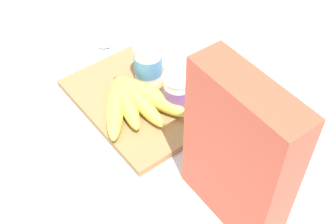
{
  "coord_description": "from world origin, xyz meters",
  "views": [
    {
      "loc": [
        0.57,
        -0.36,
        0.7
      ],
      "look_at": [
        0.11,
        0.0,
        0.07
      ],
      "focal_mm": 47.71,
      "sensor_mm": 36.0,
      "label": 1
    }
  ],
  "objects_px": {
    "banana_bunch": "(134,101)",
    "spoon": "(94,46)",
    "yogurt_cup_back": "(178,92)",
    "cereal_box": "(238,155)",
    "cutting_board": "(137,102)",
    "yogurt_cup_front": "(148,63)"
  },
  "relations": [
    {
      "from": "banana_bunch",
      "to": "spoon",
      "type": "distance_m",
      "value": 0.25
    },
    {
      "from": "yogurt_cup_back",
      "to": "banana_bunch",
      "type": "xyz_separation_m",
      "value": [
        -0.05,
        -0.08,
        -0.02
      ]
    },
    {
      "from": "cutting_board",
      "to": "banana_bunch",
      "type": "bearing_deg",
      "value": -47.81
    },
    {
      "from": "yogurt_cup_front",
      "to": "cutting_board",
      "type": "bearing_deg",
      "value": -56.38
    },
    {
      "from": "spoon",
      "to": "yogurt_cup_back",
      "type": "bearing_deg",
      "value": 5.94
    },
    {
      "from": "yogurt_cup_back",
      "to": "spoon",
      "type": "xyz_separation_m",
      "value": [
        -0.3,
        -0.03,
        -0.05
      ]
    },
    {
      "from": "yogurt_cup_front",
      "to": "banana_bunch",
      "type": "xyz_separation_m",
      "value": [
        0.06,
        -0.08,
        -0.02
      ]
    },
    {
      "from": "cutting_board",
      "to": "yogurt_cup_back",
      "type": "xyz_separation_m",
      "value": [
        0.07,
        0.06,
        0.05
      ]
    },
    {
      "from": "yogurt_cup_front",
      "to": "yogurt_cup_back",
      "type": "distance_m",
      "value": 0.11
    },
    {
      "from": "cereal_box",
      "to": "banana_bunch",
      "type": "height_order",
      "value": "cereal_box"
    },
    {
      "from": "spoon",
      "to": "cereal_box",
      "type": "bearing_deg",
      "value": -4.74
    },
    {
      "from": "cutting_board",
      "to": "spoon",
      "type": "bearing_deg",
      "value": 173.24
    },
    {
      "from": "cutting_board",
      "to": "cereal_box",
      "type": "distance_m",
      "value": 0.34
    },
    {
      "from": "cutting_board",
      "to": "banana_bunch",
      "type": "relative_size",
      "value": 1.62
    },
    {
      "from": "cutting_board",
      "to": "cereal_box",
      "type": "relative_size",
      "value": 1.08
    },
    {
      "from": "banana_bunch",
      "to": "spoon",
      "type": "bearing_deg",
      "value": 169.37
    },
    {
      "from": "cereal_box",
      "to": "spoon",
      "type": "height_order",
      "value": "cereal_box"
    },
    {
      "from": "banana_bunch",
      "to": "cereal_box",
      "type": "bearing_deg",
      "value": 0.3
    },
    {
      "from": "cereal_box",
      "to": "yogurt_cup_front",
      "type": "height_order",
      "value": "cereal_box"
    },
    {
      "from": "yogurt_cup_back",
      "to": "banana_bunch",
      "type": "height_order",
      "value": "yogurt_cup_back"
    },
    {
      "from": "yogurt_cup_back",
      "to": "banana_bunch",
      "type": "bearing_deg",
      "value": -123.86
    },
    {
      "from": "cereal_box",
      "to": "yogurt_cup_back",
      "type": "relative_size",
      "value": 3.59
    }
  ]
}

